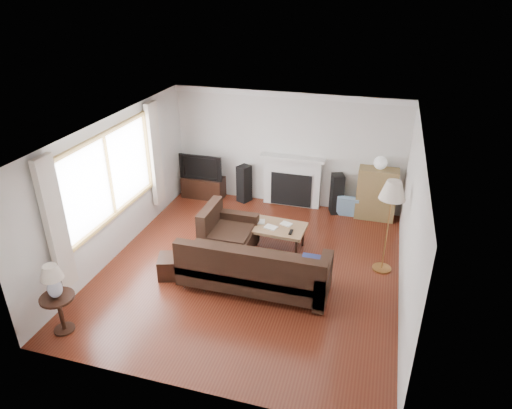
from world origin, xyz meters
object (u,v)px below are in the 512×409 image
(coffee_table, at_px, (272,236))
(side_table, at_px, (61,314))
(sectional_sofa, at_px, (255,266))
(tv_stand, at_px, (204,187))
(floor_lamp, at_px, (388,227))
(bookshelf, at_px, (376,194))

(coffee_table, height_order, side_table, side_table)
(sectional_sofa, xyz_separation_m, side_table, (-2.36, -1.75, -0.12))
(coffee_table, xyz_separation_m, side_table, (-2.33, -3.01, 0.06))
(tv_stand, bearing_deg, side_table, -93.04)
(sectional_sofa, relative_size, side_table, 4.37)
(sectional_sofa, height_order, floor_lamp, floor_lamp)
(tv_stand, height_order, side_table, side_table)
(floor_lamp, xyz_separation_m, side_table, (-4.36, -2.86, -0.54))
(floor_lamp, height_order, side_table, floor_lamp)
(tv_stand, relative_size, bookshelf, 0.87)
(bookshelf, distance_m, floor_lamp, 1.97)
(tv_stand, xyz_separation_m, sectional_sofa, (2.11, -3.01, 0.18))
(sectional_sofa, bearing_deg, bookshelf, 60.14)
(coffee_table, distance_m, floor_lamp, 2.12)
(coffee_table, distance_m, side_table, 3.81)
(tv_stand, bearing_deg, floor_lamp, -24.92)
(bookshelf, height_order, coffee_table, bookshelf)
(sectional_sofa, bearing_deg, side_table, -143.54)
(sectional_sofa, height_order, coffee_table, sectional_sofa)
(tv_stand, height_order, floor_lamp, floor_lamp)
(bookshelf, relative_size, sectional_sofa, 0.42)
(bookshelf, xyz_separation_m, sectional_sofa, (-1.75, -3.04, -0.13))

